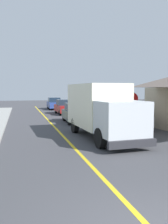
# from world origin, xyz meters

# --- Properties ---
(centre_line_yellow) EXTENTS (0.16, 56.00, 0.01)m
(centre_line_yellow) POSITION_xyz_m (0.00, 10.00, 0.00)
(centre_line_yellow) COLOR gold
(centre_line_yellow) RESTS_ON ground
(box_truck) EXTENTS (2.79, 7.30, 3.20)m
(box_truck) POSITION_xyz_m (2.12, 9.88, 1.77)
(box_truck) COLOR #F2EDCC
(box_truck) RESTS_ON ground
(parked_car_near) EXTENTS (1.91, 4.44, 1.67)m
(parked_car_near) POSITION_xyz_m (2.12, 16.74, 0.79)
(parked_car_near) COLOR #4C564C
(parked_car_near) RESTS_ON ground
(parked_car_mid) EXTENTS (1.89, 4.44, 1.67)m
(parked_car_mid) POSITION_xyz_m (2.52, 24.20, 0.79)
(parked_car_mid) COLOR maroon
(parked_car_mid) RESTS_ON ground
(parked_car_far) EXTENTS (1.86, 4.42, 1.67)m
(parked_car_far) POSITION_xyz_m (2.32, 31.33, 0.79)
(parked_car_far) COLOR #2D4793
(parked_car_far) RESTS_ON ground
(parked_van_across) EXTENTS (1.93, 4.45, 1.67)m
(parked_van_across) POSITION_xyz_m (5.20, 12.78, 0.79)
(parked_van_across) COLOR silver
(parked_van_across) RESTS_ON ground
(stop_sign) EXTENTS (0.80, 0.10, 2.65)m
(stop_sign) POSITION_xyz_m (4.81, 11.16, 1.86)
(stop_sign) COLOR gray
(stop_sign) RESTS_ON ground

